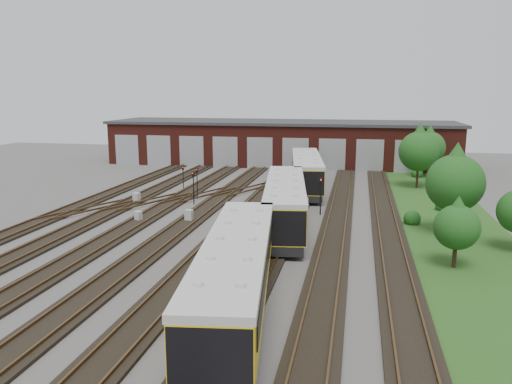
# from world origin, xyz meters

# --- Properties ---
(ground) EXTENTS (120.00, 120.00, 0.00)m
(ground) POSITION_xyz_m (0.00, 0.00, 0.00)
(ground) COLOR #454240
(ground) RESTS_ON ground
(track_network) EXTENTS (30.40, 70.00, 0.33)m
(track_network) POSITION_xyz_m (-0.17, 0.59, 0.11)
(track_network) COLOR black
(track_network) RESTS_ON ground
(maintenance_shed) EXTENTS (51.00, 12.50, 6.35)m
(maintenance_shed) POSITION_xyz_m (-0.01, 39.97, 3.20)
(maintenance_shed) COLOR #521B14
(maintenance_shed) RESTS_ON ground
(grass_verge) EXTENTS (8.00, 55.00, 0.05)m
(grass_verge) POSITION_xyz_m (19.00, 10.00, 0.03)
(grass_verge) COLOR #234717
(grass_verge) RESTS_ON ground
(metro_train) EXTENTS (5.20, 48.70, 3.40)m
(metro_train) POSITION_xyz_m (6.00, 3.98, 2.07)
(metro_train) COLOR black
(metro_train) RESTS_ON ground
(signal_mast_0) EXTENTS (0.25, 0.24, 2.56)m
(signal_mast_0) POSITION_xyz_m (-7.43, 17.72, 1.65)
(signal_mast_0) COLOR black
(signal_mast_0) RESTS_ON ground
(signal_mast_1) EXTENTS (0.24, 0.22, 3.14)m
(signal_mast_1) POSITION_xyz_m (-4.24, 12.97, 1.99)
(signal_mast_1) COLOR black
(signal_mast_1) RESTS_ON ground
(signal_mast_2) EXTENTS (0.28, 0.26, 3.19)m
(signal_mast_2) POSITION_xyz_m (-3.77, 10.45, 2.04)
(signal_mast_2) COLOR black
(signal_mast_2) RESTS_ON ground
(signal_mast_3) EXTENTS (0.30, 0.28, 3.30)m
(signal_mast_3) POSITION_xyz_m (8.43, 8.78, 2.13)
(signal_mast_3) COLOR black
(signal_mast_3) RESTS_ON ground
(relay_cabinet_0) EXTENTS (0.65, 0.60, 0.89)m
(relay_cabinet_0) POSITION_xyz_m (-6.18, 3.31, 0.44)
(relay_cabinet_0) COLOR #B3B6B9
(relay_cabinet_0) RESTS_ON ground
(relay_cabinet_1) EXTENTS (0.73, 0.66, 1.01)m
(relay_cabinet_1) POSITION_xyz_m (-9.37, 9.87, 0.51)
(relay_cabinet_1) COLOR #B3B6B9
(relay_cabinet_1) RESTS_ON ground
(relay_cabinet_2) EXTENTS (0.64, 0.54, 1.03)m
(relay_cabinet_2) POSITION_xyz_m (-2.05, 4.14, 0.51)
(relay_cabinet_2) COLOR #B3B6B9
(relay_cabinet_2) RESTS_ON ground
(relay_cabinet_3) EXTENTS (0.72, 0.61, 1.13)m
(relay_cabinet_3) POSITION_xyz_m (7.48, 22.11, 0.56)
(relay_cabinet_3) COLOR #B3B6B9
(relay_cabinet_3) RESTS_ON ground
(relay_cabinet_4) EXTENTS (0.73, 0.66, 1.03)m
(relay_cabinet_4) POSITION_xyz_m (6.83, 10.79, 0.51)
(relay_cabinet_4) COLOR #B3B6B9
(relay_cabinet_4) RESTS_ON ground
(tree_0) EXTENTS (4.39, 4.39, 7.27)m
(tree_0) POSITION_xyz_m (18.06, 23.45, 4.67)
(tree_0) COLOR black
(tree_0) RESTS_ON ground
(tree_1) EXTENTS (4.00, 4.00, 6.63)m
(tree_1) POSITION_xyz_m (20.14, 31.17, 4.26)
(tree_1) COLOR black
(tree_1) RESTS_ON ground
(tree_2) EXTENTS (4.24, 4.24, 7.02)m
(tree_2) POSITION_xyz_m (18.58, 4.37, 4.51)
(tree_2) COLOR black
(tree_2) RESTS_ON ground
(tree_3) EXTENTS (2.73, 2.73, 4.53)m
(tree_3) POSITION_xyz_m (17.50, -3.11, 2.91)
(tree_3) COLOR black
(tree_3) RESTS_ON ground
(bush_0) EXTENTS (1.37, 1.37, 1.37)m
(bush_0) POSITION_xyz_m (16.00, 7.05, 0.69)
(bush_0) COLOR #134212
(bush_0) RESTS_ON ground
(bush_1) EXTENTS (1.22, 1.22, 1.22)m
(bush_1) POSITION_xyz_m (19.14, 12.58, 0.61)
(bush_1) COLOR #134212
(bush_1) RESTS_ON ground
(bush_2) EXTENTS (1.44, 1.44, 1.44)m
(bush_2) POSITION_xyz_m (18.88, 30.87, 0.72)
(bush_2) COLOR #134212
(bush_2) RESTS_ON ground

